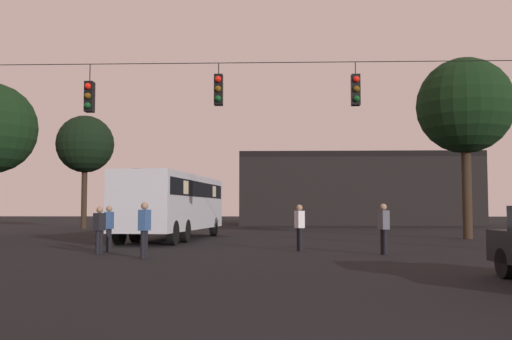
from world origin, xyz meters
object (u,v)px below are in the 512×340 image
Objects in this scene: pedestrian_crossing_left at (144,227)px; pedestrian_crossing_right at (384,226)px; pedestrian_near_bus at (109,226)px; pedestrian_crossing_center at (300,225)px; tree_behind_building at (465,106)px; city_bus at (174,200)px; tree_left_silhouette at (85,145)px; pedestrian_trailing at (99,228)px.

pedestrian_crossing_left reaches higher than pedestrian_crossing_right.
pedestrian_crossing_right is 1.04× the size of pedestrian_near_bus.
pedestrian_crossing_center is at bearing 4.07° from pedestrian_near_bus.
pedestrian_crossing_center is 0.99× the size of pedestrian_crossing_right.
pedestrian_crossing_left is 0.19× the size of tree_behind_building.
pedestrian_crossing_left is (0.97, -10.61, -0.93)m from city_bus.
pedestrian_near_bus is at bearing -96.48° from city_bus.
tree_left_silhouette is at bearing 109.97° from pedestrian_near_bus.
city_bus is 14.86m from tree_behind_building.
pedestrian_crossing_center is 3.05m from pedestrian_crossing_right.
pedestrian_trailing is 0.18× the size of tree_left_silhouette.
pedestrian_trailing is (-0.87, -8.93, -1.02)m from city_bus.
pedestrian_crossing_right is 12.93m from tree_behind_building.
pedestrian_crossing_left is at bearing -166.61° from pedestrian_crossing_right.
pedestrian_crossing_right is 0.19× the size of tree_left_silhouette.
pedestrian_crossing_left reaches higher than pedestrian_crossing_center.
city_bus reaches higher than pedestrian_near_bus.
tree_left_silhouette is (-8.42, 24.28, 5.33)m from pedestrian_trailing.
tree_behind_building is at bearing 34.25° from pedestrian_trailing.
city_bus is 7.17× the size of pedestrian_near_bus.
pedestrian_near_bus is at bearing 173.08° from pedestrian_crossing_right.
pedestrian_crossing_right is at bearing -47.05° from city_bus.
tree_behind_building reaches higher than pedestrian_trailing.
pedestrian_crossing_right is at bearing -54.09° from tree_left_silhouette.
pedestrian_trailing is 26.24m from tree_left_silhouette.
city_bus is 6.77× the size of pedestrian_crossing_left.
pedestrian_crossing_center reaches higher than pedestrian_trailing.
pedestrian_crossing_right is at bearing 13.39° from pedestrian_crossing_left.
tree_left_silhouette is (-9.29, 15.35, 4.31)m from city_bus.
city_bus is 12.17m from pedestrian_crossing_right.
pedestrian_crossing_right is at bearing -6.92° from pedestrian_near_bus.
tree_behind_building is (5.81, 10.13, 5.55)m from pedestrian_crossing_right.
pedestrian_near_bus is 0.18× the size of tree_behind_building.
pedestrian_crossing_left is 1.03× the size of pedestrian_crossing_center.
pedestrian_crossing_center is 0.18× the size of tree_behind_building.
pedestrian_trailing is (0.01, -1.16, -0.02)m from pedestrian_near_bus.
city_bus reaches higher than pedestrian_crossing_left.
city_bus is at bearing -58.83° from tree_left_silhouette.
pedestrian_crossing_right is (8.26, -8.88, -0.95)m from city_bus.
tree_behind_building is at bearing 42.16° from pedestrian_crossing_left.
tree_behind_building reaches higher than pedestrian_near_bus.
pedestrian_crossing_right is 0.18× the size of tree_behind_building.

